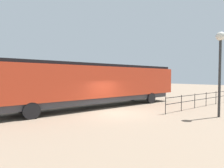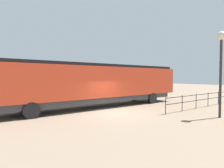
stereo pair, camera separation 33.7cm
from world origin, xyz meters
name	(u,v)px [view 1 (the left image)]	position (x,y,z in m)	size (l,w,h in m)	color
ground_plane	(116,113)	(0.00, 0.00, 0.00)	(120.00, 120.00, 0.00)	#84705B
locomotive	(102,83)	(-3.17, 0.85, 2.20)	(3.11, 18.35, 3.88)	red
lamp_post	(220,53)	(5.41, 4.67, 4.34)	(0.59, 0.59, 5.77)	#2D2D2D
platform_fence	(201,98)	(2.62, 7.76, 0.84)	(0.05, 10.49, 1.29)	black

